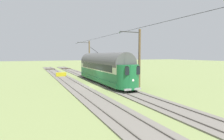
# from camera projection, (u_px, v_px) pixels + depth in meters

# --- Properties ---
(ground_plane) EXTENTS (220.00, 220.00, 0.00)m
(ground_plane) POSITION_uv_depth(u_px,v_px,m) (93.00, 86.00, 23.54)
(ground_plane) COLOR olive
(track_streetcar_siding) EXTENTS (2.80, 80.00, 0.18)m
(track_streetcar_siding) POSITION_uv_depth(u_px,v_px,m) (108.00, 84.00, 24.69)
(track_streetcar_siding) COLOR #666059
(track_streetcar_siding) RESTS_ON ground
(track_adjacent_siding) EXTENTS (2.80, 80.00, 0.18)m
(track_adjacent_siding) POSITION_uv_depth(u_px,v_px,m) (76.00, 87.00, 22.95)
(track_adjacent_siding) COLOR #666059
(track_adjacent_siding) RESTS_ON ground
(vintage_streetcar) EXTENTS (2.65, 16.52, 5.21)m
(vintage_streetcar) POSITION_uv_depth(u_px,v_px,m) (103.00, 67.00, 26.01)
(vintage_streetcar) COLOR #196033
(vintage_streetcar) RESTS_ON ground
(catenary_pole_foreground) EXTENTS (2.90, 0.28, 7.08)m
(catenary_pole_foreground) POSITION_uv_depth(u_px,v_px,m) (89.00, 56.00, 40.69)
(catenary_pole_foreground) COLOR brown
(catenary_pole_foreground) RESTS_ON ground
(catenary_pole_mid_near) EXTENTS (2.90, 0.28, 7.08)m
(catenary_pole_mid_near) POSITION_uv_depth(u_px,v_px,m) (139.00, 57.00, 22.24)
(catenary_pole_mid_near) COLOR brown
(catenary_pole_mid_near) RESTS_ON ground
(overhead_wire_run) EXTENTS (2.69, 44.61, 0.18)m
(overhead_wire_run) POSITION_uv_depth(u_px,v_px,m) (117.00, 33.00, 21.65)
(overhead_wire_run) COLOR black
(overhead_wire_run) RESTS_ON ground
(switch_stand) EXTENTS (0.50, 0.30, 1.24)m
(switch_stand) POSITION_uv_depth(u_px,v_px,m) (103.00, 75.00, 30.68)
(switch_stand) COLOR black
(switch_stand) RESTS_ON ground
(track_end_bumper) EXTENTS (1.80, 0.60, 0.80)m
(track_end_bumper) POSITION_uv_depth(u_px,v_px,m) (61.00, 75.00, 33.69)
(track_end_bumper) COLOR #B2A519
(track_end_bumper) RESTS_ON ground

